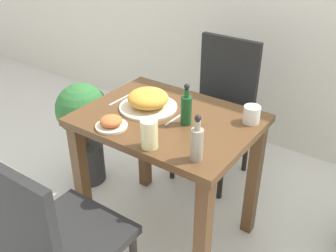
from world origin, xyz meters
TOP-DOWN VIEW (x-y plane):
  - ground_plane at (0.00, 0.00)m, footprint 16.00×16.00m
  - dining_table at (0.00, 0.00)m, footprint 0.83×0.63m
  - chair_near at (-0.04, -0.72)m, footprint 0.42×0.42m
  - chair_far at (-0.08, 0.68)m, footprint 0.42×0.42m
  - food_plate at (-0.13, 0.02)m, footprint 0.29×0.29m
  - side_plate at (-0.16, -0.23)m, footprint 0.15×0.15m
  - drink_cup at (0.35, 0.18)m, footprint 0.08×0.08m
  - juice_glass at (0.09, -0.26)m, footprint 0.07×0.07m
  - sauce_bottle at (0.11, -0.01)m, footprint 0.05×0.05m
  - condiment_bottle at (0.30, -0.23)m, footprint 0.05×0.05m
  - fork_utensil at (-0.31, 0.02)m, footprint 0.01×0.18m
  - spoon_utensil at (0.04, 0.02)m, footprint 0.02×0.19m
  - potted_plant_left at (-0.71, 0.09)m, footprint 0.32×0.32m

SIDE VIEW (x-z plane):
  - ground_plane at x=0.00m, z-range 0.00..0.00m
  - potted_plant_left at x=-0.71m, z-range 0.08..0.77m
  - chair_near at x=-0.04m, z-range 0.06..0.97m
  - chair_far at x=-0.08m, z-range 0.06..0.97m
  - dining_table at x=0.00m, z-range 0.22..0.96m
  - fork_utensil at x=-0.31m, z-range 0.73..0.74m
  - spoon_utensil at x=0.04m, z-range 0.73..0.74m
  - side_plate at x=-0.16m, z-range 0.73..0.79m
  - drink_cup at x=0.35m, z-range 0.73..0.82m
  - food_plate at x=-0.13m, z-range 0.73..0.83m
  - juice_glass at x=0.09m, z-range 0.73..0.86m
  - sauce_bottle at x=0.11m, z-range 0.71..0.91m
  - condiment_bottle at x=0.30m, z-range 0.71..0.91m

